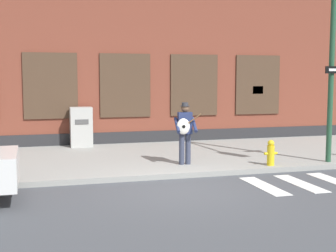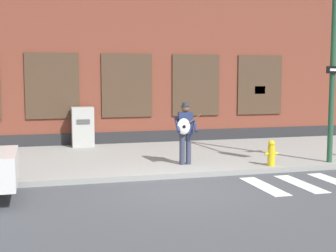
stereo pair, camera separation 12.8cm
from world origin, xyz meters
name	(u,v)px [view 2 (the right image)]	position (x,y,z in m)	size (l,w,h in m)	color
ground_plane	(179,189)	(0.00, 0.00, 0.00)	(160.00, 160.00, 0.00)	#424449
sidewalk	(144,158)	(0.00, 3.92, 0.07)	(28.00, 5.71, 0.14)	gray
building_backdrop	(118,38)	(0.00, 8.77, 4.07)	(28.00, 4.06, 8.15)	brown
busker	(185,129)	(0.80, 2.18, 1.11)	(0.71, 0.56, 1.71)	#33384C
utility_box	(83,127)	(-1.64, 6.32, 0.82)	(0.75, 0.58, 1.37)	#ADADA8
fire_hydrant	(271,153)	(3.02, 1.41, 0.48)	(0.38, 0.20, 0.70)	gold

